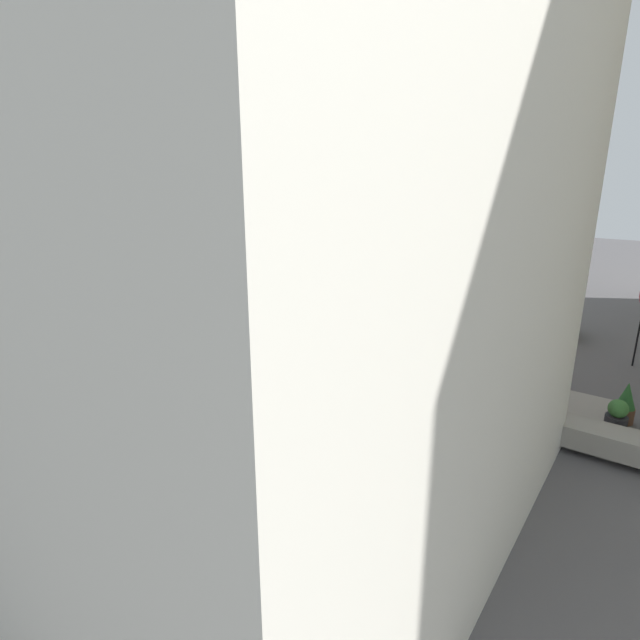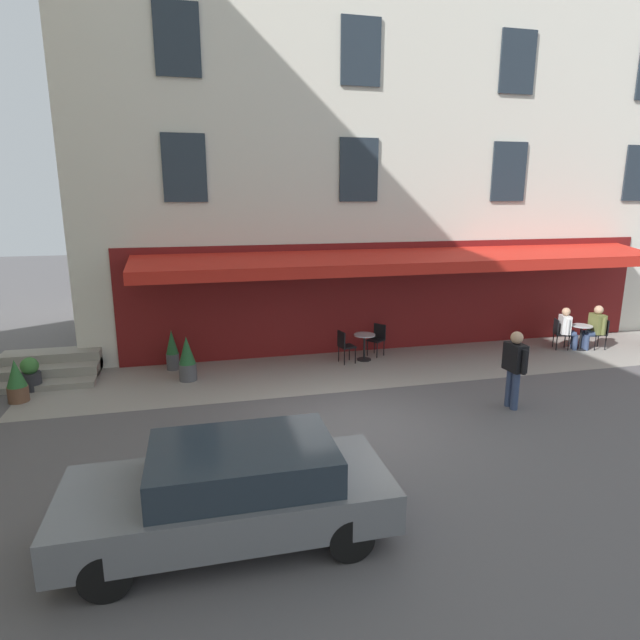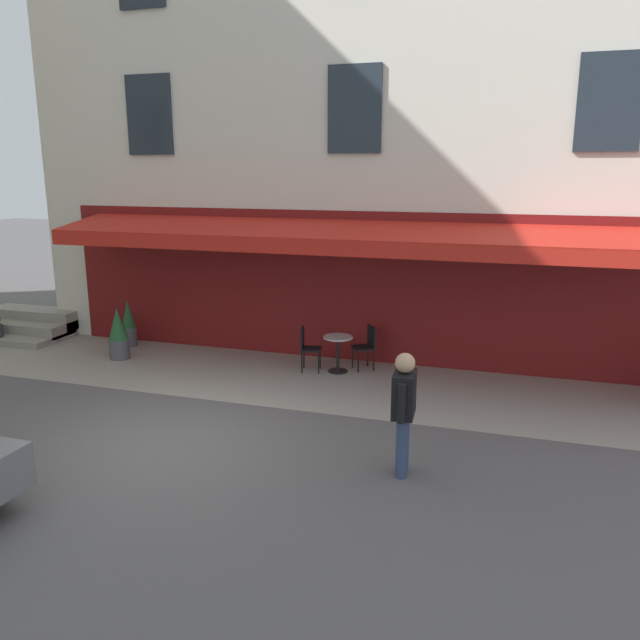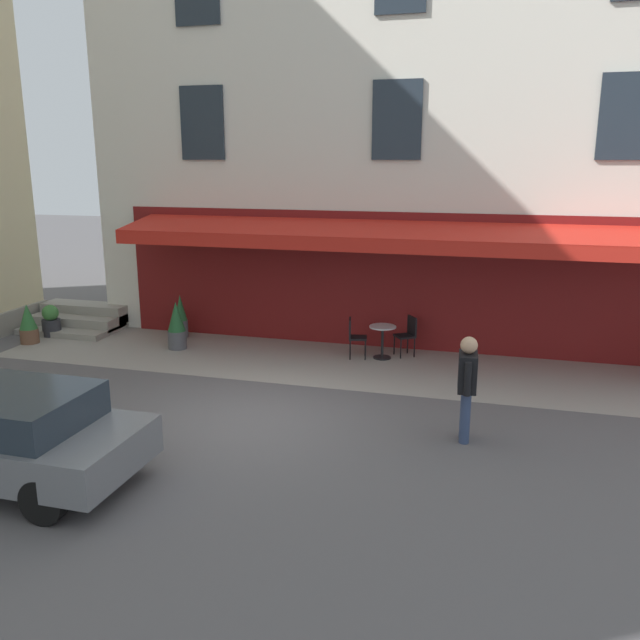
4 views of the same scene
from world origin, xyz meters
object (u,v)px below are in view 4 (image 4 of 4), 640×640
object	(u,v)px
cafe_chair_black_corner_right	(354,334)
potted_plant_entrance_left	(28,324)
potted_plant_under_sign	(177,326)
potted_plant_mid_terrace	(51,321)
cafe_chair_black_by_window	(408,332)
walking_pedestrian_in_black	(467,381)
potted_plant_entrance_right	(181,317)
cafe_table_streetside	(382,337)

from	to	relation	value
cafe_chair_black_corner_right	potted_plant_entrance_left	bearing A→B (deg)	6.69
cafe_chair_black_corner_right	potted_plant_under_sign	distance (m)	4.21
potted_plant_entrance_left	potted_plant_mid_terrace	distance (m)	0.73
cafe_chair_black_by_window	potted_plant_entrance_left	xyz separation A→B (m)	(9.03, 1.41, -0.07)
potted_plant_under_sign	potted_plant_entrance_left	size ratio (longest dim) A/B	1.16
potted_plant_entrance_left	potted_plant_mid_terrace	world-z (taller)	potted_plant_entrance_left
potted_plant_entrance_left	cafe_chair_black_corner_right	bearing A→B (deg)	-173.31
walking_pedestrian_in_black	potted_plant_entrance_right	size ratio (longest dim) A/B	1.58
potted_plant_entrance_right	potted_plant_under_sign	distance (m)	1.03
potted_plant_under_sign	potted_plant_mid_terrace	bearing A→B (deg)	-2.98
cafe_chair_black_corner_right	cafe_chair_black_by_window	size ratio (longest dim) A/B	1.00
cafe_chair_black_by_window	walking_pedestrian_in_black	xyz separation A→B (m)	(-1.52, 4.36, 0.45)
cafe_chair_black_corner_right	potted_plant_mid_terrace	size ratio (longest dim) A/B	1.13
potted_plant_entrance_right	potted_plant_mid_terrace	distance (m)	3.32
potted_plant_under_sign	walking_pedestrian_in_black	bearing A→B (deg)	153.12
potted_plant_under_sign	potted_plant_entrance_right	bearing A→B (deg)	-68.06
cafe_table_streetside	walking_pedestrian_in_black	distance (m)	4.52
potted_plant_entrance_left	potted_plant_mid_terrace	xyz separation A→B (m)	(-0.09, -0.72, -0.10)
potted_plant_entrance_right	potted_plant_entrance_left	bearing A→B (deg)	24.19
walking_pedestrian_in_black	potted_plant_entrance_left	xyz separation A→B (m)	(10.55, -2.94, -0.52)
cafe_table_streetside	potted_plant_entrance_right	world-z (taller)	potted_plant_entrance_right
cafe_table_streetside	cafe_chair_black_by_window	xyz separation A→B (m)	(-0.52, -0.36, 0.06)
potted_plant_under_sign	potted_plant_mid_terrace	xyz separation A→B (m)	(3.61, -0.19, -0.17)
cafe_chair_black_by_window	potted_plant_mid_terrace	xyz separation A→B (m)	(8.95, 0.70, -0.17)
cafe_table_streetside	walking_pedestrian_in_black	size ratio (longest dim) A/B	0.44
cafe_chair_black_corner_right	potted_plant_entrance_right	size ratio (longest dim) A/B	0.84
cafe_table_streetside	potted_plant_mid_terrace	distance (m)	8.43
potted_plant_entrance_right	cafe_chair_black_corner_right	bearing A→B (deg)	172.99
walking_pedestrian_in_black	potted_plant_mid_terrace	xyz separation A→B (m)	(10.46, -3.66, -0.62)
cafe_chair_black_corner_right	potted_plant_under_sign	bearing A→B (deg)	5.39
walking_pedestrian_in_black	cafe_chair_black_by_window	bearing A→B (deg)	-70.80
cafe_chair_black_corner_right	potted_plant_mid_terrace	world-z (taller)	cafe_chair_black_corner_right
potted_plant_entrance_left	walking_pedestrian_in_black	bearing A→B (deg)	164.42
potted_plant_entrance_right	potted_plant_mid_terrace	world-z (taller)	potted_plant_entrance_right
cafe_table_streetside	cafe_chair_black_by_window	distance (m)	0.63
cafe_chair_black_by_window	potted_plant_entrance_left	world-z (taller)	potted_plant_entrance_left
potted_plant_entrance_right	potted_plant_entrance_left	size ratio (longest dim) A/B	1.11
cafe_table_streetside	cafe_chair_black_by_window	world-z (taller)	cafe_chair_black_by_window
cafe_chair_black_by_window	potted_plant_entrance_left	bearing A→B (deg)	8.90
cafe_chair_black_corner_right	cafe_chair_black_by_window	bearing A→B (deg)	-156.77
potted_plant_under_sign	cafe_chair_black_by_window	bearing A→B (deg)	-170.58
cafe_table_streetside	potted_plant_entrance_left	xyz separation A→B (m)	(8.51, 1.06, -0.01)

